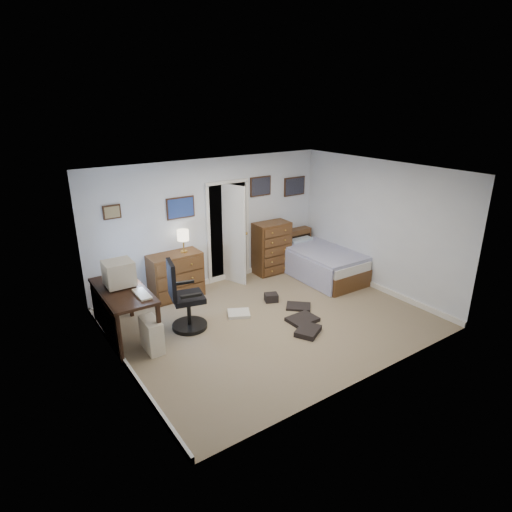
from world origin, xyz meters
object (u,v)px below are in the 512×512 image
(computer_desk, at_px, (117,303))
(office_chair, at_px, (184,303))
(tall_dresser, at_px, (272,248))
(bed, at_px, (319,262))
(low_dresser, at_px, (176,276))

(computer_desk, xyz_separation_m, office_chair, (0.98, -0.25, -0.18))
(tall_dresser, xyz_separation_m, bed, (0.70, -0.74, -0.25))
(low_dresser, bearing_deg, office_chair, -108.51)
(office_chair, bearing_deg, low_dresser, 85.33)
(bed, bearing_deg, tall_dresser, 134.46)
(low_dresser, relative_size, bed, 0.48)
(computer_desk, bearing_deg, low_dresser, 35.47)
(tall_dresser, bearing_deg, low_dresser, -178.68)
(low_dresser, xyz_separation_m, bed, (2.91, -0.77, -0.12))
(office_chair, relative_size, low_dresser, 1.22)
(computer_desk, distance_m, bed, 4.30)
(computer_desk, distance_m, office_chair, 1.03)
(computer_desk, bearing_deg, office_chair, -13.13)
(low_dresser, relative_size, tall_dresser, 0.88)
(computer_desk, bearing_deg, tall_dresser, 15.40)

